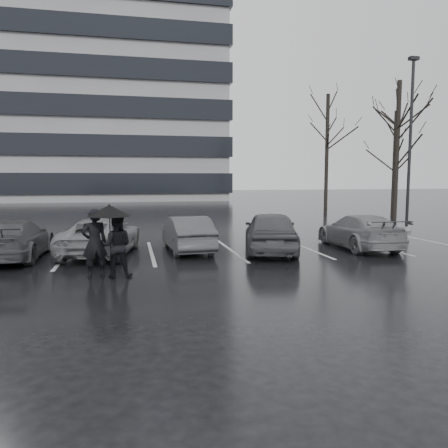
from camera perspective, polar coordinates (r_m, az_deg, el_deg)
name	(u,v)px	position (r m, az deg, el deg)	size (l,w,h in m)	color
ground	(230,264)	(13.04, 0.78, -5.27)	(160.00, 160.00, 0.00)	black
car_main	(271,232)	(15.08, 6.11, -0.98)	(1.71, 4.25, 1.45)	black
car_west_a	(187,234)	(15.32, -4.82, -1.26)	(1.31, 3.75, 1.24)	#28282B
car_west_b	(101,236)	(15.15, -15.75, -1.55)	(2.05, 4.44, 1.23)	#535356
car_west_c	(15,240)	(15.27, -25.67, -1.84)	(1.74, 4.28, 1.24)	black
car_east	(359,231)	(16.65, 17.23, -0.92)	(1.74, 4.28, 1.24)	#535356
pedestrian_left	(95,243)	(11.69, -16.56, -2.41)	(0.65, 0.43, 1.78)	black
pedestrian_right	(117,246)	(11.56, -13.84, -2.79)	(0.79, 0.62, 1.63)	black
umbrella	(109,211)	(11.51, -14.74, 1.69)	(1.12, 1.12, 1.89)	black
lamp_post	(410,153)	(23.15, 23.09, 8.58)	(0.45, 0.45, 8.26)	gray
stall_stripes	(192,251)	(15.32, -4.22, -3.58)	(19.72, 5.00, 0.00)	#B8B7BA
tree_east	(397,153)	(26.97, 21.64, 8.67)	(0.26, 0.26, 8.00)	black
tree_ne	(394,164)	(31.66, 21.38, 7.32)	(0.26, 0.26, 7.00)	black
tree_north	(327,154)	(32.60, 13.27, 8.84)	(0.26, 0.26, 8.50)	black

